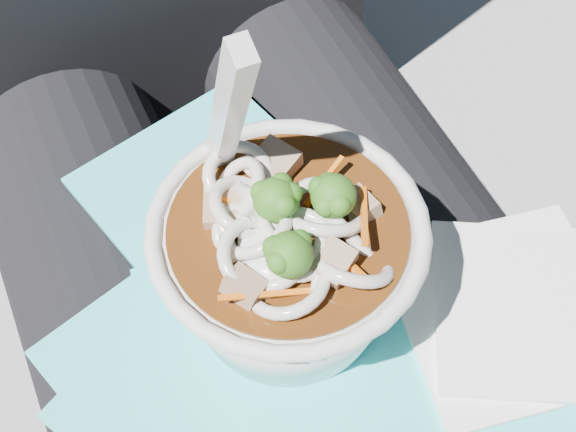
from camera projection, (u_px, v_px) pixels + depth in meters
name	position (u px, v px, depth m)	size (l,w,h in m)	color
stone_ledge	(235.00, 340.00, 0.88)	(1.00, 0.50, 0.45)	gray
lap	(294.00, 329.00, 0.55)	(0.35, 0.48, 0.15)	black
person_body	(241.00, 208.00, 0.58)	(0.34, 0.94, 0.99)	black
plastic_bag	(319.00, 348.00, 0.45)	(0.35, 0.42, 0.02)	#32CFD3
napkins	(518.00, 311.00, 0.45)	(0.16, 0.15, 0.01)	white
udon_bowl	(287.00, 257.00, 0.42)	(0.17, 0.17, 0.20)	white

